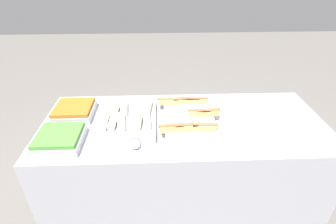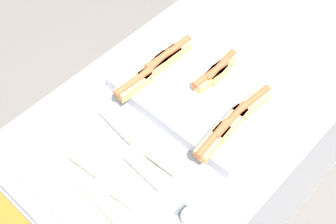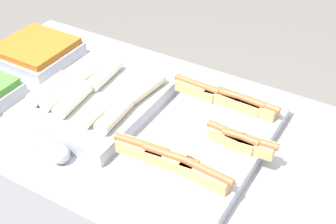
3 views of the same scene
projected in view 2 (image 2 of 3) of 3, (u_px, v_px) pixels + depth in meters
name	position (u px, v px, depth m)	size (l,w,h in m)	color
ground_plane	(182.00, 219.00, 2.34)	(12.00, 12.00, 0.00)	slate
counter	(185.00, 174.00, 1.97)	(1.89, 0.79, 0.93)	#A8AAB2
tray_hotdogs	(195.00, 95.00, 1.58)	(0.42, 0.54, 0.10)	#A8AAB2
tray_wraps	(108.00, 175.00, 1.40)	(0.38, 0.47, 0.10)	#A8AAB2
serving_spoon_near	(188.00, 219.00, 1.32)	(0.23, 0.06, 0.06)	#B2B5BA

